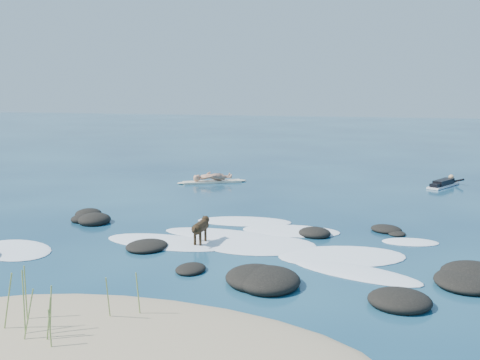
% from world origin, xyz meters
% --- Properties ---
extents(ground, '(160.00, 160.00, 0.00)m').
position_xyz_m(ground, '(0.00, 0.00, 0.00)').
color(ground, '#0A2642').
rests_on(ground, ground).
extents(sand_dune, '(9.00, 4.40, 0.60)m').
position_xyz_m(sand_dune, '(0.00, -8.20, 0.00)').
color(sand_dune, '#9E8966').
rests_on(sand_dune, ground).
extents(dune_grass, '(2.00, 1.67, 1.22)m').
position_xyz_m(dune_grass, '(-1.26, -8.31, 0.64)').
color(dune_grass, '#809B4B').
rests_on(dune_grass, ground).
extents(reef_rocks, '(14.04, 7.54, 0.56)m').
position_xyz_m(reef_rocks, '(0.36, -3.24, 0.11)').
color(reef_rocks, black).
rests_on(reef_rocks, ground).
extents(breaking_foam, '(12.66, 7.25, 0.12)m').
position_xyz_m(breaking_foam, '(0.01, -1.41, 0.01)').
color(breaking_foam, white).
rests_on(breaking_foam, ground).
extents(standing_surfer_rig, '(3.01, 2.04, 1.91)m').
position_xyz_m(standing_surfer_rig, '(-4.48, 8.00, 0.75)').
color(standing_surfer_rig, beige).
rests_on(standing_surfer_rig, ground).
extents(paddling_surfer_rig, '(1.70, 2.53, 0.46)m').
position_xyz_m(paddling_surfer_rig, '(5.99, 10.30, 0.16)').
color(paddling_surfer_rig, white).
rests_on(paddling_surfer_rig, ground).
extents(dog, '(0.33, 1.23, 0.78)m').
position_xyz_m(dog, '(-1.11, -1.88, 0.52)').
color(dog, black).
rests_on(dog, ground).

